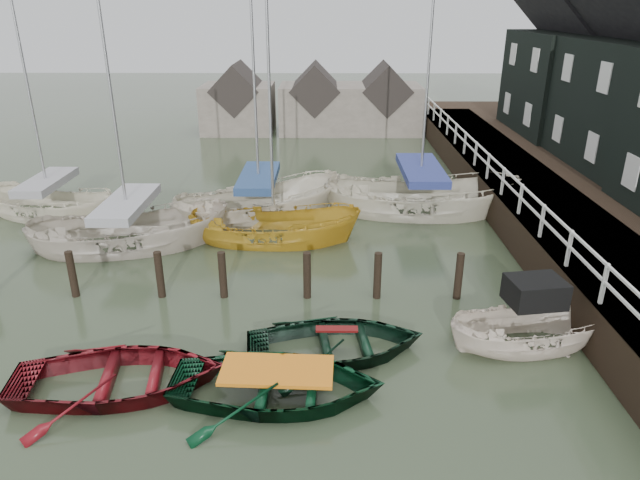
{
  "coord_description": "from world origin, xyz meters",
  "views": [
    {
      "loc": [
        1.73,
        -11.53,
        7.84
      ],
      "look_at": [
        1.56,
        3.93,
        1.4
      ],
      "focal_mm": 32.0,
      "sensor_mm": 36.0,
      "label": 1
    }
  ],
  "objects_px": {
    "rowboat_red": "(122,389)",
    "rowboat_green": "(278,397)",
    "sailboat_b": "(260,215)",
    "motorboat": "(530,342)",
    "sailboat_d": "(418,211)",
    "sailboat_c": "(274,239)",
    "rowboat_dkgreen": "(337,353)",
    "sailboat_e": "(52,215)",
    "sailboat_a": "(132,245)"
  },
  "relations": [
    {
      "from": "sailboat_d",
      "to": "rowboat_dkgreen",
      "type": "bearing_deg",
      "value": 166.54
    },
    {
      "from": "rowboat_dkgreen",
      "to": "sailboat_e",
      "type": "xyz_separation_m",
      "value": [
        -11.16,
        9.5,
        0.06
      ]
    },
    {
      "from": "sailboat_e",
      "to": "rowboat_green",
      "type": "bearing_deg",
      "value": -118.19
    },
    {
      "from": "rowboat_dkgreen",
      "to": "sailboat_c",
      "type": "bearing_deg",
      "value": 8.96
    },
    {
      "from": "rowboat_dkgreen",
      "to": "sailboat_e",
      "type": "relative_size",
      "value": 0.42
    },
    {
      "from": "motorboat",
      "to": "sailboat_d",
      "type": "bearing_deg",
      "value": -1.43
    },
    {
      "from": "motorboat",
      "to": "rowboat_dkgreen",
      "type": "bearing_deg",
      "value": 85.9
    },
    {
      "from": "rowboat_dkgreen",
      "to": "sailboat_d",
      "type": "xyz_separation_m",
      "value": [
        3.48,
        10.15,
        0.06
      ]
    },
    {
      "from": "sailboat_a",
      "to": "sailboat_e",
      "type": "xyz_separation_m",
      "value": [
        -4.12,
        2.99,
        0.0
      ]
    },
    {
      "from": "sailboat_e",
      "to": "sailboat_a",
      "type": "bearing_deg",
      "value": -105.62
    },
    {
      "from": "motorboat",
      "to": "sailboat_e",
      "type": "relative_size",
      "value": 0.43
    },
    {
      "from": "rowboat_green",
      "to": "motorboat",
      "type": "relative_size",
      "value": 1.03
    },
    {
      "from": "rowboat_dkgreen",
      "to": "sailboat_c",
      "type": "height_order",
      "value": "sailboat_c"
    },
    {
      "from": "motorboat",
      "to": "sailboat_d",
      "type": "distance_m",
      "value": 9.81
    },
    {
      "from": "rowboat_red",
      "to": "sailboat_e",
      "type": "height_order",
      "value": "sailboat_e"
    },
    {
      "from": "rowboat_green",
      "to": "sailboat_b",
      "type": "height_order",
      "value": "sailboat_b"
    },
    {
      "from": "rowboat_dkgreen",
      "to": "motorboat",
      "type": "bearing_deg",
      "value": -92.47
    },
    {
      "from": "rowboat_red",
      "to": "sailboat_a",
      "type": "height_order",
      "value": "sailboat_a"
    },
    {
      "from": "rowboat_dkgreen",
      "to": "sailboat_a",
      "type": "relative_size",
      "value": 0.4
    },
    {
      "from": "rowboat_dkgreen",
      "to": "sailboat_b",
      "type": "bearing_deg",
      "value": 9.28
    },
    {
      "from": "motorboat",
      "to": "sailboat_e",
      "type": "xyz_separation_m",
      "value": [
        -15.96,
        9.08,
        -0.04
      ]
    },
    {
      "from": "rowboat_dkgreen",
      "to": "sailboat_e",
      "type": "height_order",
      "value": "sailboat_e"
    },
    {
      "from": "sailboat_b",
      "to": "sailboat_d",
      "type": "distance_m",
      "value": 6.4
    },
    {
      "from": "sailboat_e",
      "to": "motorboat",
      "type": "bearing_deg",
      "value": -99.28
    },
    {
      "from": "rowboat_dkgreen",
      "to": "sailboat_a",
      "type": "xyz_separation_m",
      "value": [
        -7.04,
        6.51,
        0.06
      ]
    },
    {
      "from": "rowboat_red",
      "to": "rowboat_green",
      "type": "height_order",
      "value": "rowboat_red"
    },
    {
      "from": "rowboat_green",
      "to": "sailboat_e",
      "type": "distance_m",
      "value": 14.91
    },
    {
      "from": "rowboat_red",
      "to": "sailboat_b",
      "type": "distance_m",
      "value": 11.18
    },
    {
      "from": "sailboat_c",
      "to": "sailboat_e",
      "type": "xyz_separation_m",
      "value": [
        -9.04,
        2.34,
        0.05
      ]
    },
    {
      "from": "motorboat",
      "to": "sailboat_e",
      "type": "bearing_deg",
      "value": 51.23
    },
    {
      "from": "rowboat_red",
      "to": "sailboat_d",
      "type": "xyz_separation_m",
      "value": [
        8.23,
        11.58,
        0.06
      ]
    },
    {
      "from": "sailboat_a",
      "to": "sailboat_d",
      "type": "height_order",
      "value": "sailboat_d"
    },
    {
      "from": "rowboat_green",
      "to": "sailboat_b",
      "type": "distance_m",
      "value": 11.38
    },
    {
      "from": "motorboat",
      "to": "sailboat_b",
      "type": "distance_m",
      "value": 11.97
    },
    {
      "from": "sailboat_c",
      "to": "rowboat_green",
      "type": "bearing_deg",
      "value": -171.49
    },
    {
      "from": "rowboat_green",
      "to": "sailboat_b",
      "type": "xyz_separation_m",
      "value": [
        -1.61,
        11.27,
        0.06
      ]
    },
    {
      "from": "rowboat_red",
      "to": "motorboat",
      "type": "xyz_separation_m",
      "value": [
        9.55,
        1.86,
        0.1
      ]
    },
    {
      "from": "sailboat_b",
      "to": "sailboat_c",
      "type": "height_order",
      "value": "sailboat_b"
    },
    {
      "from": "rowboat_dkgreen",
      "to": "sailboat_b",
      "type": "relative_size",
      "value": 0.33
    },
    {
      "from": "sailboat_a",
      "to": "sailboat_d",
      "type": "distance_m",
      "value": 11.13
    },
    {
      "from": "rowboat_green",
      "to": "motorboat",
      "type": "bearing_deg",
      "value": -68.65
    },
    {
      "from": "rowboat_green",
      "to": "sailboat_d",
      "type": "height_order",
      "value": "sailboat_d"
    },
    {
      "from": "sailboat_c",
      "to": "sailboat_d",
      "type": "xyz_separation_m",
      "value": [
        5.6,
        2.99,
        0.05
      ]
    },
    {
      "from": "rowboat_dkgreen",
      "to": "sailboat_b",
      "type": "height_order",
      "value": "sailboat_b"
    },
    {
      "from": "sailboat_b",
      "to": "sailboat_c",
      "type": "relative_size",
      "value": 1.3
    },
    {
      "from": "rowboat_red",
      "to": "motorboat",
      "type": "height_order",
      "value": "motorboat"
    },
    {
      "from": "rowboat_red",
      "to": "sailboat_c",
      "type": "bearing_deg",
      "value": -24.87
    },
    {
      "from": "rowboat_green",
      "to": "sailboat_e",
      "type": "xyz_separation_m",
      "value": [
        -9.87,
        11.17,
        0.06
      ]
    },
    {
      "from": "rowboat_red",
      "to": "sailboat_e",
      "type": "xyz_separation_m",
      "value": [
        -6.41,
        10.94,
        0.06
      ]
    },
    {
      "from": "sailboat_b",
      "to": "sailboat_e",
      "type": "distance_m",
      "value": 8.26
    }
  ]
}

